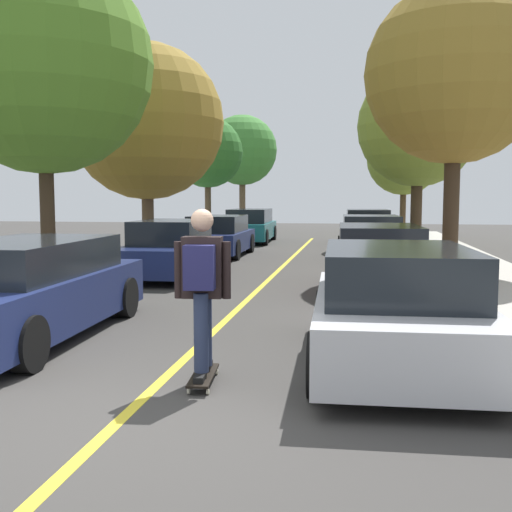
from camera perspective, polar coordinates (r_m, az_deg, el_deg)
name	(u,v)px	position (r m, az deg, el deg)	size (l,w,h in m)	color
ground	(127,414)	(5.77, -11.88, -14.13)	(80.00, 80.00, 0.00)	#3D3A38
center_line	(223,323)	(9.47, -3.11, -6.22)	(0.12, 39.20, 0.01)	gold
parked_car_left_nearest	(25,289)	(8.96, -20.63, -2.89)	(2.07, 4.62, 1.34)	navy
parked_car_left_near	(170,250)	(15.04, -8.00, 0.60)	(1.89, 4.24, 1.36)	navy
parked_car_left_far	(218,236)	(20.20, -3.51, 1.86)	(1.91, 4.13, 1.32)	navy
parked_car_left_farthest	(250,226)	(26.21, -0.55, 2.82)	(2.02, 4.75, 1.42)	#196066
parked_car_right_nearest	(396,307)	(7.24, 12.84, -4.65)	(1.99, 4.09, 1.36)	#B7B7BC
parked_car_right_near	(378,259)	(12.72, 11.29, -0.29)	(1.98, 4.31, 1.36)	maroon
parked_car_right_far	(371,238)	(19.37, 10.59, 1.67)	(2.11, 4.15, 1.36)	#B7B7BC
parked_car_right_farthest	(367,228)	(25.16, 10.29, 2.60)	(2.04, 4.31, 1.43)	#38383D
street_tree_left_nearest	(43,64)	(13.60, -19.18, 16.49)	(4.42, 4.42, 6.67)	#3D2D1E
street_tree_left_near	(146,122)	(19.14, -10.13, 12.12)	(4.66, 4.66, 6.36)	brown
street_tree_left_far	(208,153)	(26.50, -4.51, 9.52)	(2.99, 2.99, 5.17)	brown
street_tree_left_farthest	(242,150)	(34.43, -1.29, 9.76)	(3.86, 3.86, 6.30)	brown
street_tree_right_nearest	(455,74)	(15.91, 17.98, 15.74)	(4.28, 4.28, 6.84)	#3D2D1E
street_tree_right_near	(418,126)	(24.44, 14.82, 11.54)	(4.56, 4.56, 6.73)	#3D2D1E
street_tree_right_far	(404,158)	(31.12, 13.56, 8.81)	(3.60, 3.60, 5.48)	#4C3823
streetlamp	(451,128)	(15.76, 17.61, 11.21)	(0.36, 0.24, 6.03)	#38383D
skateboard	(203,376)	(6.49, -4.90, -10.99)	(0.30, 0.86, 0.10)	black
skateboarder	(202,282)	(6.25, -5.02, -2.44)	(0.59, 0.71, 1.70)	black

